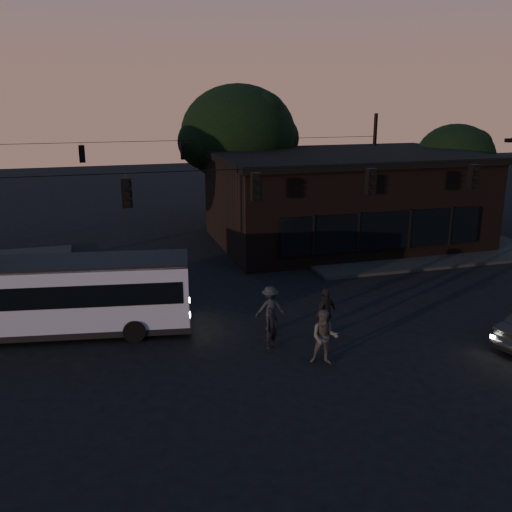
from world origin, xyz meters
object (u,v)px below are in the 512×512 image
object	(u,v)px
bus	(52,294)
pedestrian_a	(272,328)
building	(344,197)
pedestrian_c	(326,313)
pedestrian_d	(270,308)
pedestrian_b	(324,337)

from	to	relation	value
bus	pedestrian_a	distance (m)	8.25
building	pedestrian_c	world-z (taller)	building
pedestrian_a	pedestrian_d	distance (m)	1.63
pedestrian_b	pedestrian_c	distance (m)	2.22
pedestrian_b	pedestrian_d	distance (m)	3.33
pedestrian_b	pedestrian_d	bearing A→B (deg)	127.07
pedestrian_a	building	bearing A→B (deg)	28.92
pedestrian_b	pedestrian_d	size ratio (longest dim) A/B	1.08
pedestrian_a	pedestrian_d	bearing A→B (deg)	46.76
bus	pedestrian_d	world-z (taller)	bus
pedestrian_b	pedestrian_c	bearing A→B (deg)	87.81
pedestrian_a	pedestrian_b	size ratio (longest dim) A/B	0.80
building	pedestrian_c	bearing A→B (deg)	-116.88
pedestrian_a	pedestrian_b	bearing A→B (deg)	-79.31
bus	pedestrian_d	xyz separation A→B (m)	(7.87, -1.91, -0.72)
pedestrian_c	pedestrian_d	xyz separation A→B (m)	(-1.78, 1.19, -0.07)
bus	pedestrian_d	size ratio (longest dim) A/B	5.93
bus	pedestrian_d	distance (m)	8.13
pedestrian_a	pedestrian_b	distance (m)	2.11
building	pedestrian_d	distance (m)	14.73
bus	pedestrian_b	bearing A→B (deg)	-21.37
pedestrian_c	building	bearing A→B (deg)	-147.73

